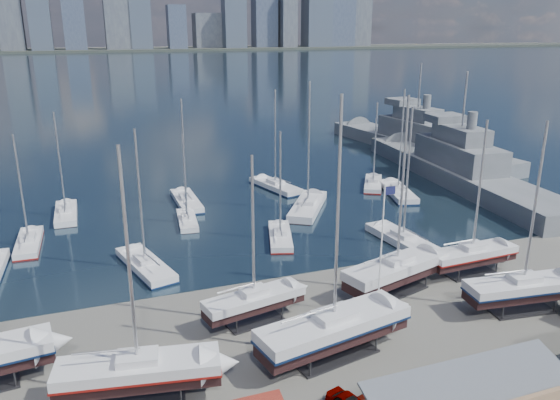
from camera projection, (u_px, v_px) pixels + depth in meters
name	position (u px, v px, depth m)	size (l,w,h in m)	color
ground	(355.00, 323.00, 43.65)	(1400.00, 1400.00, 0.00)	#605E59
water	(109.00, 68.00, 321.16)	(1400.00, 600.00, 0.40)	#172836
far_shore	(93.00, 50.00, 553.50)	(1400.00, 80.00, 2.20)	#2D332D
skyline	(80.00, 10.00, 533.90)	(639.14, 43.80, 107.69)	#475166
sailboat_cradle_1	(139.00, 371.00, 34.07)	(10.57, 4.59, 16.49)	#2D2D33
sailboat_cradle_2	(254.00, 300.00, 43.23)	(8.61, 3.96, 13.75)	#2D2D33
sailboat_cradle_3	(334.00, 328.00, 38.71)	(12.11, 5.45, 18.69)	#2D2D33
sailboat_cradle_4	(397.00, 269.00, 48.33)	(11.17, 5.84, 17.44)	#2D2D33
sailboat_cradle_5	(523.00, 288.00, 45.04)	(10.12, 3.92, 15.94)	#2D2D33
sailboat_cradle_6	(472.00, 255.00, 51.82)	(9.23, 2.94, 14.86)	#2D2D33
sailboat_moored_1	(29.00, 244.00, 58.95)	(2.62, 8.65, 12.85)	black
sailboat_moored_2	(66.00, 214.00, 68.23)	(2.63, 9.11, 13.72)	black
sailboat_moored_3	(146.00, 266.00, 53.31)	(5.09, 10.09, 14.53)	black
sailboat_moored_4	(187.00, 221.00, 65.90)	(2.91, 7.72, 11.39)	black
sailboat_moored_5	(187.00, 202.00, 72.98)	(2.79, 9.85, 14.71)	black
sailboat_moored_6	(280.00, 237.00, 60.73)	(4.83, 8.88, 12.79)	black
sailboat_moored_7	(308.00, 208.00, 70.55)	(8.95, 11.28, 17.23)	black
sailboat_moored_8	(275.00, 187.00, 79.94)	(5.31, 10.47, 15.08)	black
sailboat_moored_9	(403.00, 241.00, 59.52)	(3.83, 10.59, 15.66)	black
sailboat_moored_10	(398.00, 193.00, 77.06)	(5.48, 10.76, 15.49)	black
sailboat_moored_11	(373.00, 185.00, 81.16)	(6.55, 8.77, 13.06)	black
naval_ship_east	(457.00, 171.00, 83.39)	(11.91, 47.55, 18.23)	slate
naval_ship_west	(415.00, 143.00, 103.54)	(12.49, 46.40, 18.13)	slate
car_d	(536.00, 379.00, 35.43)	(2.13, 5.24, 1.52)	gray
flagpole	(382.00, 242.00, 43.16)	(0.99, 0.12, 11.17)	white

